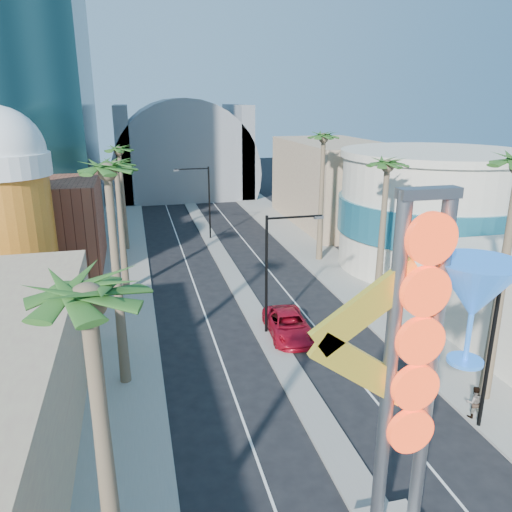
# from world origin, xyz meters

# --- Properties ---
(sidewalk_west) EXTENTS (5.00, 100.00, 0.15)m
(sidewalk_west) POSITION_xyz_m (-9.50, 35.00, 0.07)
(sidewalk_west) COLOR gray
(sidewalk_west) RESTS_ON ground
(sidewalk_east) EXTENTS (5.00, 100.00, 0.15)m
(sidewalk_east) POSITION_xyz_m (9.50, 35.00, 0.07)
(sidewalk_east) COLOR gray
(sidewalk_east) RESTS_ON ground
(median) EXTENTS (1.60, 84.00, 0.15)m
(median) POSITION_xyz_m (0.00, 38.00, 0.07)
(median) COLOR gray
(median) RESTS_ON ground
(brick_filler_west) EXTENTS (10.00, 10.00, 8.00)m
(brick_filler_west) POSITION_xyz_m (-16.00, 38.00, 4.00)
(brick_filler_west) COLOR brown
(brick_filler_west) RESTS_ON ground
(filler_east) EXTENTS (10.00, 20.00, 10.00)m
(filler_east) POSITION_xyz_m (16.00, 48.00, 5.00)
(filler_east) COLOR tan
(filler_east) RESTS_ON ground
(beer_mug) EXTENTS (7.00, 7.00, 14.50)m
(beer_mug) POSITION_xyz_m (-17.00, 30.00, 7.84)
(beer_mug) COLOR #C4611A
(beer_mug) RESTS_ON ground
(turquoise_building) EXTENTS (16.60, 16.60, 10.60)m
(turquoise_building) POSITION_xyz_m (18.00, 30.00, 5.25)
(turquoise_building) COLOR beige
(turquoise_building) RESTS_ON ground
(canopy) EXTENTS (22.00, 16.00, 22.00)m
(canopy) POSITION_xyz_m (0.00, 72.00, 4.31)
(canopy) COLOR slate
(canopy) RESTS_ON ground
(neon_sign) EXTENTS (6.53, 2.60, 12.55)m
(neon_sign) POSITION_xyz_m (0.82, 2.96, 7.31)
(neon_sign) COLOR gray
(neon_sign) RESTS_ON ground
(streetlight_0) EXTENTS (3.79, 0.25, 8.00)m
(streetlight_0) POSITION_xyz_m (0.55, 20.00, 4.88)
(streetlight_0) COLOR black
(streetlight_0) RESTS_ON ground
(streetlight_1) EXTENTS (3.79, 0.25, 8.00)m
(streetlight_1) POSITION_xyz_m (-0.55, 44.00, 4.88)
(streetlight_1) COLOR black
(streetlight_1) RESTS_ON ground
(streetlight_2) EXTENTS (3.45, 0.25, 8.00)m
(streetlight_2) POSITION_xyz_m (6.72, 8.00, 4.83)
(streetlight_2) COLOR black
(streetlight_2) RESTS_ON ground
(palm_0) EXTENTS (2.40, 2.40, 11.70)m
(palm_0) POSITION_xyz_m (-9.00, 2.00, 9.93)
(palm_0) COLOR brown
(palm_0) RESTS_ON ground
(palm_1) EXTENTS (2.40, 2.40, 12.70)m
(palm_1) POSITION_xyz_m (-9.00, 16.00, 10.82)
(palm_1) COLOR brown
(palm_1) RESTS_ON ground
(palm_2) EXTENTS (2.40, 2.40, 11.20)m
(palm_2) POSITION_xyz_m (-9.00, 30.00, 9.48)
(palm_2) COLOR brown
(palm_2) RESTS_ON ground
(palm_3) EXTENTS (2.40, 2.40, 11.20)m
(palm_3) POSITION_xyz_m (-9.00, 42.00, 9.48)
(palm_3) COLOR brown
(palm_3) RESTS_ON ground
(palm_6) EXTENTS (2.40, 2.40, 11.70)m
(palm_6) POSITION_xyz_m (9.00, 22.00, 9.93)
(palm_6) COLOR brown
(palm_6) RESTS_ON ground
(palm_7) EXTENTS (2.40, 2.40, 12.70)m
(palm_7) POSITION_xyz_m (9.00, 34.00, 10.82)
(palm_7) COLOR brown
(palm_7) RESTS_ON ground
(red_pickup) EXTENTS (2.91, 5.76, 1.56)m
(red_pickup) POSITION_xyz_m (1.32, 19.30, 0.78)
(red_pickup) COLOR #B80E23
(red_pickup) RESTS_ON ground
(pedestrian_b) EXTENTS (0.92, 0.80, 1.63)m
(pedestrian_b) POSITION_xyz_m (7.30, 8.64, 0.96)
(pedestrian_b) COLOR gray
(pedestrian_b) RESTS_ON sidewalk_east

